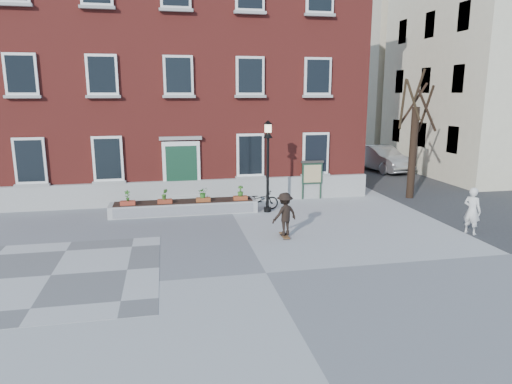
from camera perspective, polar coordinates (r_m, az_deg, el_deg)
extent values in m
plane|color=#9E9EA1|center=(13.24, 1.27, -10.08)|extent=(100.00, 100.00, 0.00)
cube|color=slate|center=(14.29, -24.26, -9.48)|extent=(6.00, 6.00, 0.01)
imported|color=black|center=(20.00, 0.43, -1.02)|extent=(1.71, 0.65, 0.89)
imported|color=#A9ABAE|center=(31.24, 15.29, 4.08)|extent=(2.64, 5.26, 1.66)
imported|color=silver|center=(18.28, 25.40, -2.14)|extent=(0.65, 0.75, 1.73)
cube|color=maroon|center=(25.98, -10.06, 14.20)|extent=(18.00, 10.00, 12.00)
cube|color=#A7A6A1|center=(21.32, -9.18, -0.04)|extent=(18.00, 0.24, 1.10)
cube|color=#ADADA8|center=(21.30, -9.13, -1.30)|extent=(2.60, 0.80, 0.20)
cube|color=#AAAAA4|center=(21.40, -9.16, -0.69)|extent=(2.20, 0.50, 0.20)
cube|color=white|center=(21.16, -9.29, 2.89)|extent=(1.70, 0.12, 2.50)
cube|color=#163C27|center=(21.13, -9.27, 2.60)|extent=(1.40, 0.06, 2.30)
cube|color=gray|center=(20.94, -9.41, 6.66)|extent=(1.90, 0.25, 0.15)
cube|color=silver|center=(21.81, -26.41, 3.51)|extent=(1.30, 0.10, 2.00)
cube|color=black|center=(21.77, -26.44, 3.49)|extent=(1.08, 0.04, 1.78)
cube|color=#9A9995|center=(21.92, -26.19, 0.75)|extent=(1.44, 0.20, 0.12)
cube|color=white|center=(21.64, -27.33, 12.96)|extent=(1.30, 0.10, 1.70)
cube|color=black|center=(21.59, -27.37, 12.96)|extent=(1.08, 0.04, 1.48)
cube|color=#A2A29D|center=(21.57, -27.13, 10.56)|extent=(1.44, 0.20, 0.12)
cube|color=#A0A09B|center=(21.85, -28.11, 20.00)|extent=(1.44, 0.20, 0.12)
cube|color=white|center=(21.20, -18.03, 3.97)|extent=(1.30, 0.10, 2.00)
cube|color=black|center=(21.15, -18.04, 3.95)|extent=(1.08, 0.04, 1.78)
cube|color=#A4A59F|center=(21.31, -17.86, 1.13)|extent=(1.44, 0.20, 0.12)
cube|color=white|center=(21.02, -18.69, 13.72)|extent=(1.30, 0.10, 1.70)
cube|color=black|center=(20.97, -18.71, 13.72)|extent=(1.08, 0.04, 1.48)
cube|color=#999894|center=(20.95, -18.54, 11.24)|extent=(1.44, 0.20, 0.12)
cube|color=gray|center=(21.23, -19.24, 20.98)|extent=(1.44, 0.20, 0.12)
cube|color=silver|center=(20.88, -9.69, 14.19)|extent=(1.30, 0.10, 1.70)
cube|color=black|center=(20.83, -9.68, 14.19)|extent=(1.08, 0.04, 1.48)
cube|color=#A5A5A0|center=(20.81, -9.59, 11.69)|extent=(1.44, 0.20, 0.12)
cube|color=#9FA09A|center=(21.09, -9.96, 21.51)|extent=(1.44, 0.20, 0.12)
cube|color=white|center=(21.40, -0.72, 4.64)|extent=(1.30, 0.10, 2.00)
cube|color=black|center=(21.35, -0.69, 4.63)|extent=(1.08, 0.04, 1.78)
cube|color=#A3A39E|center=(21.51, -0.68, 1.82)|extent=(1.44, 0.20, 0.12)
cube|color=white|center=(21.22, -0.74, 14.32)|extent=(1.30, 0.10, 1.70)
cube|color=black|center=(21.18, -0.72, 14.33)|extent=(1.08, 0.04, 1.48)
cube|color=#989994|center=(21.15, -0.71, 11.86)|extent=(1.44, 0.20, 0.12)
cube|color=#ACABA6|center=(21.43, -0.73, 21.53)|extent=(1.44, 0.20, 0.12)
cube|color=white|center=(22.20, 7.46, 4.82)|extent=(1.30, 0.10, 2.00)
cube|color=black|center=(22.15, 7.50, 4.80)|extent=(1.08, 0.04, 1.78)
cube|color=#989893|center=(22.31, 7.43, 2.10)|extent=(1.44, 0.20, 0.12)
cube|color=silver|center=(22.03, 7.72, 14.14)|extent=(1.30, 0.10, 1.70)
cube|color=black|center=(21.99, 7.77, 14.14)|extent=(1.08, 0.04, 1.48)
cube|color=#ABABA6|center=(21.96, 7.71, 11.77)|extent=(1.44, 0.20, 0.12)
cube|color=#9C9C97|center=(22.23, 7.99, 21.09)|extent=(1.44, 0.20, 0.12)
cube|color=#B9B9B4|center=(19.75, -8.96, -1.91)|extent=(6.20, 1.10, 0.50)
cube|color=beige|center=(19.21, -8.89, -2.31)|extent=(5.80, 0.02, 0.40)
cube|color=black|center=(19.70, -8.98, -1.21)|extent=(5.80, 0.90, 0.06)
cube|color=#983321|center=(19.49, -15.73, -1.36)|extent=(0.60, 0.25, 0.20)
imported|color=#285C1B|center=(19.42, -15.79, -0.43)|extent=(0.24, 0.24, 0.45)
cube|color=maroon|center=(19.42, -11.32, -1.19)|extent=(0.60, 0.25, 0.20)
imported|color=#376F21|center=(19.35, -11.36, -0.25)|extent=(0.25, 0.25, 0.45)
cube|color=brown|center=(19.47, -6.61, -0.99)|extent=(0.60, 0.25, 0.20)
imported|color=#2B6E21|center=(19.40, -6.64, -0.05)|extent=(0.40, 0.40, 0.45)
cube|color=#933E20|center=(19.66, -1.96, -0.79)|extent=(0.60, 0.25, 0.20)
imported|color=#31661E|center=(19.59, -1.97, 0.14)|extent=(0.25, 0.25, 0.45)
cylinder|color=black|center=(23.29, 19.00, 4.60)|extent=(0.36, 0.36, 4.40)
cylinder|color=black|center=(23.39, 20.45, 9.67)|extent=(0.12, 1.12, 2.23)
cylinder|color=black|center=(23.66, 19.13, 10.43)|extent=(1.18, 0.49, 1.97)
cylinder|color=black|center=(23.19, 17.89, 10.47)|extent=(0.88, 1.14, 2.35)
cylinder|color=#2F2215|center=(22.78, 19.06, 10.83)|extent=(0.60, 0.77, 1.90)
cylinder|color=black|center=(22.70, 20.61, 9.49)|extent=(1.39, 0.55, 1.95)
cylinder|color=black|center=(23.31, 19.73, 12.39)|extent=(0.43, 0.48, 1.58)
cube|color=#3A3A3D|center=(33.73, 14.72, 3.27)|extent=(8.00, 36.00, 0.01)
cube|color=beige|center=(33.24, 28.19, 14.24)|extent=(10.00, 11.00, 14.00)
cube|color=beige|center=(43.24, 17.85, 13.62)|extent=(10.00, 11.00, 13.00)
cube|color=black|center=(27.77, 23.42, 6.02)|extent=(0.08, 1.00, 1.50)
cube|color=black|center=(30.44, 20.03, 6.74)|extent=(0.08, 1.00, 1.50)
cube|color=black|center=(33.21, 17.18, 7.34)|extent=(0.08, 1.00, 1.50)
cube|color=black|center=(27.66, 24.01, 12.81)|extent=(0.08, 1.00, 1.50)
cube|color=black|center=(30.35, 20.49, 12.95)|extent=(0.08, 1.00, 1.50)
cube|color=black|center=(33.13, 17.55, 13.03)|extent=(0.08, 1.00, 1.50)
cube|color=black|center=(27.93, 24.61, 19.36)|extent=(0.08, 1.00, 1.50)
cube|color=black|center=(30.60, 20.96, 18.93)|extent=(0.08, 1.00, 1.50)
cube|color=black|center=(33.35, 17.92, 18.52)|extent=(0.08, 1.00, 1.50)
cylinder|color=black|center=(19.78, 1.45, -2.19)|extent=(0.32, 0.32, 0.20)
cylinder|color=black|center=(19.46, 1.47, 2.09)|extent=(0.12, 0.12, 3.20)
cone|color=black|center=(19.23, 1.50, 7.23)|extent=(0.40, 0.40, 0.30)
cube|color=#FFF2BB|center=(19.21, 1.51, 7.97)|extent=(0.24, 0.24, 0.34)
cone|color=black|center=(19.19, 1.51, 8.71)|extent=(0.40, 0.40, 0.16)
cylinder|color=#172F20|center=(22.04, 5.90, 1.38)|extent=(0.08, 0.08, 1.80)
cylinder|color=#183021|center=(22.32, 8.11, 1.46)|extent=(0.08, 0.08, 1.80)
cube|color=#1A3526|center=(22.12, 7.03, 2.31)|extent=(1.00, 0.10, 1.00)
cube|color=beige|center=(22.06, 7.08, 2.28)|extent=(0.85, 0.02, 0.85)
cube|color=#3C3734|center=(22.02, 7.07, 3.77)|extent=(1.10, 0.16, 0.10)
cube|color=brown|center=(16.39, 3.57, -5.44)|extent=(0.22, 0.78, 0.03)
cylinder|color=black|center=(16.12, 3.51, -5.87)|extent=(0.03, 0.05, 0.05)
cylinder|color=black|center=(16.16, 4.13, -5.83)|extent=(0.03, 0.05, 0.05)
cylinder|color=black|center=(16.63, 3.02, -5.28)|extent=(0.03, 0.05, 0.05)
cylinder|color=black|center=(16.68, 3.63, -5.24)|extent=(0.03, 0.05, 0.05)
imported|color=black|center=(16.17, 3.61, -2.77)|extent=(1.14, 0.92, 1.55)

